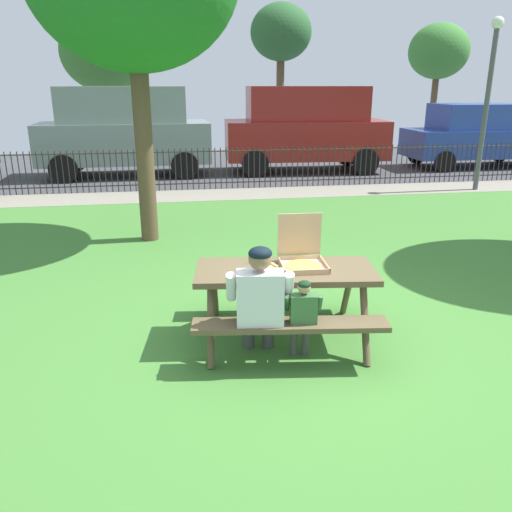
% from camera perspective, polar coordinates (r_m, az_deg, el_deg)
% --- Properties ---
extents(ground, '(28.00, 12.16, 0.02)m').
position_cam_1_polar(ground, '(7.42, 1.00, -1.59)').
color(ground, '#437D33').
extents(cobblestone_walkway, '(28.00, 1.40, 0.01)m').
position_cam_1_polar(cobblestone_walkway, '(12.56, -3.23, 6.80)').
color(cobblestone_walkway, gray).
extents(street_asphalt, '(28.00, 7.94, 0.01)m').
position_cam_1_polar(street_asphalt, '(17.14, -4.84, 9.91)').
color(street_asphalt, '#424247').
extents(picnic_table_foreground, '(1.97, 1.69, 0.79)m').
position_cam_1_polar(picnic_table_foreground, '(5.26, 3.21, -3.18)').
color(picnic_table_foreground, brown).
rests_on(picnic_table_foreground, ground).
extents(pizza_box_open, '(0.47, 0.50, 0.51)m').
position_cam_1_polar(pizza_box_open, '(5.28, 5.09, -0.05)').
color(pizza_box_open, tan).
rests_on(pizza_box_open, picnic_table_foreground).
extents(pizza_slice_on_table, '(0.30, 0.24, 0.02)m').
position_cam_1_polar(pizza_slice_on_table, '(5.22, 1.06, -1.22)').
color(pizza_slice_on_table, '#F1DF6B').
rests_on(pizza_slice_on_table, picnic_table_foreground).
extents(adult_at_table, '(0.63, 0.62, 1.19)m').
position_cam_1_polar(adult_at_table, '(4.76, 0.41, -4.79)').
color(adult_at_table, '#464646').
rests_on(adult_at_table, ground).
extents(child_at_table, '(0.36, 0.36, 0.87)m').
position_cam_1_polar(child_at_table, '(4.82, 5.14, -6.29)').
color(child_at_table, '#454545').
rests_on(child_at_table, ground).
extents(iron_fence_streetside, '(21.64, 0.03, 1.02)m').
position_cam_1_polar(iron_fence_streetside, '(13.15, -3.59, 9.65)').
color(iron_fence_streetside, '#2D2823').
rests_on(iron_fence_streetside, ground).
extents(lamp_post_walkway, '(0.28, 0.28, 3.99)m').
position_cam_1_polar(lamp_post_walkway, '(13.99, 24.29, 16.57)').
color(lamp_post_walkway, '#4C4C51').
rests_on(lamp_post_walkway, ground).
extents(parked_car_center, '(4.75, 2.18, 2.46)m').
position_cam_1_polar(parked_car_center, '(15.43, -14.28, 13.38)').
color(parked_car_center, gray).
rests_on(parked_car_center, ground).
extents(parked_car_right, '(4.79, 2.26, 2.46)m').
position_cam_1_polar(parked_car_right, '(15.85, 5.48, 13.97)').
color(parked_car_right, maroon).
rests_on(parked_car_right, ground).
extents(parked_car_far_right, '(4.42, 1.94, 1.94)m').
position_cam_1_polar(parked_car_far_right, '(18.04, 23.12, 12.21)').
color(parked_car_far_right, '#263F90').
rests_on(parked_car_far_right, ground).
extents(far_tree_midleft, '(3.41, 3.41, 5.25)m').
position_cam_1_polar(far_tree_midleft, '(22.91, -16.43, 20.68)').
color(far_tree_midleft, brown).
rests_on(far_tree_midleft, ground).
extents(far_tree_center, '(2.53, 2.53, 5.68)m').
position_cam_1_polar(far_tree_center, '(23.28, 2.77, 23.26)').
color(far_tree_center, brown).
rests_on(far_tree_center, ground).
extents(far_tree_midright, '(2.60, 2.60, 5.04)m').
position_cam_1_polar(far_tree_midright, '(25.58, 19.49, 20.44)').
color(far_tree_midright, brown).
rests_on(far_tree_midright, ground).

